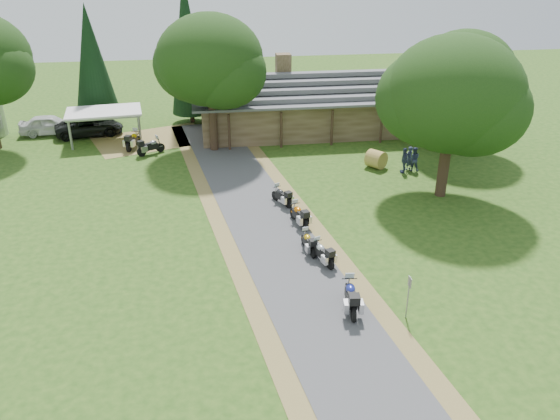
{
  "coord_description": "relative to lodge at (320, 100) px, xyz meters",
  "views": [
    {
      "loc": [
        -4.12,
        -20.56,
        13.82
      ],
      "look_at": [
        -0.3,
        4.89,
        1.6
      ],
      "focal_mm": 35.0,
      "sensor_mm": 36.0,
      "label": 1
    }
  ],
  "objects": [
    {
      "name": "person_c",
      "position": [
        3.53,
        -11.02,
        -1.4
      ],
      "size": [
        0.54,
        0.67,
        2.09
      ],
      "primitive_type": "imported",
      "rotation": [
        0.0,
        0.0,
        4.51
      ],
      "color": "#353E5F",
      "rests_on": "ground"
    },
    {
      "name": "hay_bale",
      "position": [
        1.93,
        -9.84,
        -1.82
      ],
      "size": [
        1.7,
        1.67,
        1.26
      ],
      "primitive_type": "cylinder",
      "rotation": [
        1.57,
        0.0,
        0.65
      ],
      "color": "olive",
      "rests_on": "ground"
    },
    {
      "name": "car_white_sedan",
      "position": [
        -22.5,
        1.73,
        -1.43
      ],
      "size": [
        3.07,
        6.33,
        2.05
      ],
      "primitive_type": "imported",
      "rotation": [
        0.0,
        0.0,
        1.65
      ],
      "color": "silver",
      "rests_on": "ground"
    },
    {
      "name": "sign_post",
      "position": [
        -2.16,
        -26.9,
        -1.46
      ],
      "size": [
        0.36,
        0.06,
        1.98
      ],
      "primitive_type": null,
      "color": "gray",
      "rests_on": "ground"
    },
    {
      "name": "carport",
      "position": [
        -17.63,
        -0.75,
        -1.21
      ],
      "size": [
        6.15,
        4.48,
        2.48
      ],
      "primitive_type": null,
      "rotation": [
        0.0,
        0.0,
        0.12
      ],
      "color": "silver",
      "rests_on": "ground"
    },
    {
      "name": "cedar_near",
      "position": [
        -10.8,
        3.6,
        3.76
      ],
      "size": [
        3.36,
        3.36,
        12.42
      ],
      "primitive_type": "cone",
      "color": "black",
      "rests_on": "ground"
    },
    {
      "name": "motorcycle_row_a",
      "position": [
        -4.3,
        -25.99,
        -1.74
      ],
      "size": [
        0.92,
        2.14,
        1.42
      ],
      "primitive_type": null,
      "rotation": [
        0.0,
        0.0,
        1.45
      ],
      "color": "navy",
      "rests_on": "ground"
    },
    {
      "name": "motorcycle_row_b",
      "position": [
        -4.65,
        -22.05,
        -1.85
      ],
      "size": [
        1.14,
        1.85,
        1.2
      ],
      "primitive_type": null,
      "rotation": [
        0.0,
        0.0,
        1.92
      ],
      "color": "#B4B7BD",
      "rests_on": "ground"
    },
    {
      "name": "motorcycle_row_d",
      "position": [
        -5.02,
        -17.78,
        -1.8
      ],
      "size": [
        1.1,
        1.99,
        1.3
      ],
      "primitive_type": null,
      "rotation": [
        0.0,
        0.0,
        1.84
      ],
      "color": "#CD6105",
      "rests_on": "ground"
    },
    {
      "name": "oak_lodge_left",
      "position": [
        -9.17,
        -4.27,
        3.02
      ],
      "size": [
        7.76,
        7.76,
        10.94
      ],
      "primitive_type": null,
      "color": "black",
      "rests_on": "ground"
    },
    {
      "name": "motorcycle_carport_a",
      "position": [
        -15.36,
        -3.01,
        -1.73
      ],
      "size": [
        1.31,
        2.22,
        1.45
      ],
      "primitive_type": null,
      "rotation": [
        0.0,
        0.0,
        1.25
      ],
      "color": "#CAA803",
      "rests_on": "ground"
    },
    {
      "name": "driveway",
      "position": [
        -6.5,
        -20.0,
        -2.45
      ],
      "size": [
        51.95,
        51.95,
        0.0
      ],
      "primitive_type": "plane",
      "rotation": [
        0.0,
        0.0,
        0.14
      ],
      "color": "#444446",
      "rests_on": "ground"
    },
    {
      "name": "person_b",
      "position": [
        4.3,
        -10.79,
        -1.45
      ],
      "size": [
        0.66,
        0.55,
        1.99
      ],
      "primitive_type": "imported",
      "rotation": [
        0.0,
        0.0,
        2.87
      ],
      "color": "#353E5F",
      "rests_on": "ground"
    },
    {
      "name": "person_a",
      "position": [
        4.07,
        -10.52,
        -1.47
      ],
      "size": [
        0.68,
        0.63,
        1.96
      ],
      "primitive_type": "imported",
      "rotation": [
        0.0,
        0.0,
        3.66
      ],
      "color": "#353E5F",
      "rests_on": "ground"
    },
    {
      "name": "oak_lodge_right",
      "position": [
        9.11,
        -6.87,
        2.23
      ],
      "size": [
        7.31,
        7.31,
        9.35
      ],
      "primitive_type": null,
      "color": "black",
      "rests_on": "ground"
    },
    {
      "name": "motorcycle_row_c",
      "position": [
        -5.11,
        -20.85,
        -1.88
      ],
      "size": [
        0.79,
        1.74,
        1.15
      ],
      "primitive_type": null,
      "rotation": [
        0.0,
        0.0,
        1.72
      ],
      "color": "gold",
      "rests_on": "ground"
    },
    {
      "name": "motorcycle_carport_b",
      "position": [
        -13.92,
        -4.6,
        -1.77
      ],
      "size": [
        2.03,
        1.58,
        1.36
      ],
      "primitive_type": null,
      "rotation": [
        0.0,
        0.0,
        0.54
      ],
      "color": "gray",
      "rests_on": "ground"
    },
    {
      "name": "motorcycle_row_e",
      "position": [
        -5.57,
        -14.97,
        -1.85
      ],
      "size": [
        1.28,
        1.82,
        1.19
      ],
      "primitive_type": null,
      "rotation": [
        0.0,
        0.0,
        2.03
      ],
      "color": "black",
      "rests_on": "ground"
    },
    {
      "name": "car_dark_suv",
      "position": [
        -19.23,
        0.94,
        -1.33
      ],
      "size": [
        3.59,
        6.22,
        2.24
      ],
      "primitive_type": "imported",
      "rotation": [
        0.0,
        0.0,
        1.77
      ],
      "color": "black",
      "rests_on": "ground"
    },
    {
      "name": "cedar_far",
      "position": [
        -18.8,
        3.85,
        2.64
      ],
      "size": [
        3.73,
        3.73,
        10.17
      ],
      "primitive_type": "cone",
      "color": "black",
      "rests_on": "ground"
    },
    {
      "name": "ground",
      "position": [
        -6.0,
        -24.0,
        -2.45
      ],
      "size": [
        120.0,
        120.0,
        0.0
      ],
      "primitive_type": "plane",
      "color": "#244814",
      "rests_on": "ground"
    },
    {
      "name": "lodge",
      "position": [
        0.0,
        0.0,
        0.0
      ],
      "size": [
        21.4,
        9.4,
        4.9
      ],
      "primitive_type": null,
      "color": "brown",
      "rests_on": "ground"
    },
    {
      "name": "oak_driveway",
      "position": [
        4.46,
        -15.09,
        2.69
      ],
      "size": [
        8.0,
        8.0,
        10.29
      ],
      "primitive_type": null,
      "color": "black",
      "rests_on": "ground"
    }
  ]
}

